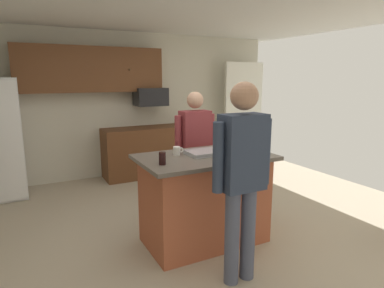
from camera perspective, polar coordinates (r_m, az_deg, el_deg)
floor at (r=3.96m, az=-2.09°, el=-15.49°), size 7.04×7.04×0.00m
back_wall at (r=6.20m, az=-13.37°, el=6.57°), size 6.40×0.10×2.60m
french_door_window_panel at (r=6.97m, az=8.87°, el=5.60°), size 0.90×0.06×2.00m
cabinet_run_upper at (r=5.90m, az=-17.02°, el=12.24°), size 2.40×0.38×0.75m
cabinet_run_lower at (r=6.20m, az=-6.90°, el=-1.16°), size 1.80×0.63×0.90m
microwave_over_range at (r=6.08m, az=-7.19°, el=8.12°), size 0.56×0.40×0.32m
kitchen_island at (r=3.64m, az=2.20°, el=-9.41°), size 1.41×0.86×0.98m
person_elder_center at (r=4.29m, az=0.52°, el=-0.17°), size 0.57×0.22×1.62m
person_guest_left at (r=2.81m, az=8.67°, el=-4.50°), size 0.57×0.23×1.76m
glass_pilsner at (r=3.54m, az=10.07°, el=-0.65°), size 0.07×0.07×0.16m
mug_ceramic_white at (r=3.51m, az=-2.63°, el=-1.20°), size 0.12×0.08×0.09m
glass_stout_tall at (r=3.70m, az=8.31°, el=-0.28°), size 0.06×0.06×0.14m
tumbler_amber at (r=3.13m, az=-5.16°, el=-2.50°), size 0.07×0.07×0.12m
serving_tray at (r=3.55m, az=2.67°, el=-1.44°), size 0.44×0.30×0.04m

